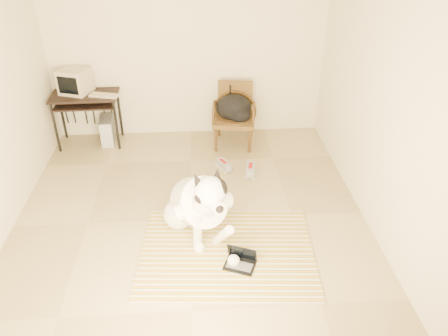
{
  "coord_description": "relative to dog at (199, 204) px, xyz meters",
  "views": [
    {
      "loc": [
        0.12,
        -3.99,
        3.13
      ],
      "look_at": [
        0.36,
        -0.3,
        0.86
      ],
      "focal_mm": 35.0,
      "sensor_mm": 36.0,
      "label": 1
    }
  ],
  "objects": [
    {
      "name": "floor",
      "position": [
        -0.1,
        0.26,
        -0.4
      ],
      "size": [
        4.5,
        4.5,
        0.0
      ],
      "primitive_type": "plane",
      "color": "tan",
      "rests_on": "ground"
    },
    {
      "name": "wall_back",
      "position": [
        -0.1,
        2.51,
        0.95
      ],
      "size": [
        4.5,
        0.0,
        4.5
      ],
      "primitive_type": "plane",
      "rotation": [
        1.57,
        0.0,
        0.0
      ],
      "color": "beige",
      "rests_on": "floor"
    },
    {
      "name": "wall_front",
      "position": [
        -0.1,
        -1.99,
        0.95
      ],
      "size": [
        4.5,
        0.0,
        4.5
      ],
      "primitive_type": "plane",
      "rotation": [
        -1.57,
        0.0,
        0.0
      ],
      "color": "beige",
      "rests_on": "floor"
    },
    {
      "name": "wall_right",
      "position": [
        1.9,
        0.26,
        0.95
      ],
      "size": [
        0.0,
        4.5,
        4.5
      ],
      "primitive_type": "plane",
      "rotation": [
        1.57,
        0.0,
        -1.57
      ],
      "color": "beige",
      "rests_on": "floor"
    },
    {
      "name": "rug",
      "position": [
        0.28,
        -0.33,
        -0.39
      ],
      "size": [
        1.88,
        1.49,
        0.02
      ],
      "color": "orange",
      "rests_on": "floor"
    },
    {
      "name": "dog",
      "position": [
        0.0,
        0.0,
        0.0
      ],
      "size": [
        0.79,
        1.24,
        1.0
      ],
      "color": "white",
      "rests_on": "rug"
    },
    {
      "name": "laptop",
      "position": [
        0.4,
        -0.52,
        -0.32
      ],
      "size": [
        0.36,
        0.31,
        0.21
      ],
      "color": "black",
      "rests_on": "rug"
    },
    {
      "name": "computer_desk",
      "position": [
        -1.58,
        2.21,
        0.27
      ],
      "size": [
        0.95,
        0.54,
        0.78
      ],
      "color": "black",
      "rests_on": "floor"
    },
    {
      "name": "crt_monitor",
      "position": [
        -1.69,
        2.3,
        0.56
      ],
      "size": [
        0.48,
        0.47,
        0.34
      ],
      "color": "#B8A890",
      "rests_on": "computer_desk"
    },
    {
      "name": "desk_keyboard",
      "position": [
        -1.28,
        2.13,
        0.4
      ],
      "size": [
        0.43,
        0.25,
        0.03
      ],
      "primitive_type": "cube",
      "rotation": [
        0.0,
        0.0,
        -0.26
      ],
      "color": "#B8A890",
      "rests_on": "computer_desk"
    },
    {
      "name": "pc_tower",
      "position": [
        -1.33,
        2.22,
        -0.2
      ],
      "size": [
        0.22,
        0.44,
        0.4
      ],
      "color": "#535355",
      "rests_on": "floor"
    },
    {
      "name": "rattan_chair",
      "position": [
        0.56,
        2.11,
        0.05
      ],
      "size": [
        0.66,
        0.65,
        0.89
      ],
      "color": "brown",
      "rests_on": "floor"
    },
    {
      "name": "backpack",
      "position": [
        0.56,
        2.03,
        0.19
      ],
      "size": [
        0.5,
        0.45,
        0.37
      ],
      "color": "black",
      "rests_on": "rattan_chair"
    },
    {
      "name": "sneaker_left",
      "position": [
        0.35,
        1.36,
        -0.35
      ],
      "size": [
        0.23,
        0.31,
        0.1
      ],
      "color": "silver",
      "rests_on": "floor"
    },
    {
      "name": "sneaker_right",
      "position": [
        0.7,
        1.21,
        -0.35
      ],
      "size": [
        0.18,
        0.33,
        0.11
      ],
      "color": "silver",
      "rests_on": "floor"
    }
  ]
}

